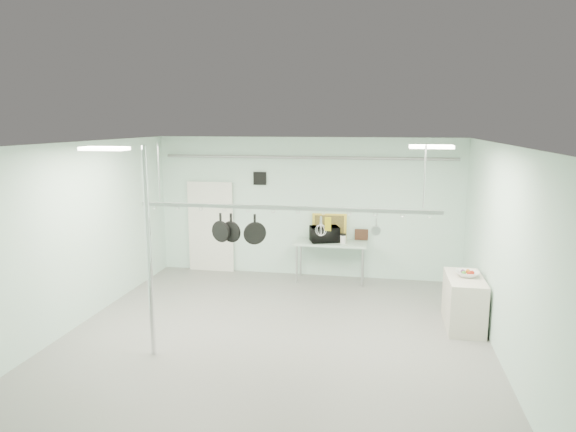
% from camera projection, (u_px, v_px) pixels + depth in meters
% --- Properties ---
extents(floor, '(8.00, 8.00, 0.00)m').
position_uv_depth(floor, '(270.00, 346.00, 8.20)').
color(floor, gray).
rests_on(floor, ground).
extents(ceiling, '(7.00, 8.00, 0.02)m').
position_uv_depth(ceiling, '(268.00, 145.00, 7.63)').
color(ceiling, silver).
rests_on(ceiling, back_wall).
extents(back_wall, '(7.00, 0.02, 3.20)m').
position_uv_depth(back_wall, '(307.00, 207.00, 11.77)').
color(back_wall, silver).
rests_on(back_wall, floor).
extents(right_wall, '(0.02, 8.00, 3.20)m').
position_uv_depth(right_wall, '(509.00, 260.00, 7.29)').
color(right_wall, silver).
rests_on(right_wall, floor).
extents(door, '(1.10, 0.10, 2.20)m').
position_uv_depth(door, '(211.00, 228.00, 12.24)').
color(door, silver).
rests_on(door, floor).
extents(wall_vent, '(0.30, 0.04, 0.30)m').
position_uv_depth(wall_vent, '(260.00, 178.00, 11.83)').
color(wall_vent, black).
rests_on(wall_vent, back_wall).
extents(conduit_pipe, '(6.60, 0.07, 0.07)m').
position_uv_depth(conduit_pipe, '(307.00, 157.00, 11.48)').
color(conduit_pipe, gray).
rests_on(conduit_pipe, back_wall).
extents(chrome_pole, '(0.08, 0.08, 3.20)m').
position_uv_depth(chrome_pole, '(149.00, 254.00, 7.64)').
color(chrome_pole, silver).
rests_on(chrome_pole, floor).
extents(prep_table, '(1.60, 0.70, 0.91)m').
position_uv_depth(prep_table, '(331.00, 245.00, 11.43)').
color(prep_table, '#A5C2AF').
rests_on(prep_table, floor).
extents(side_cabinet, '(0.60, 1.20, 0.90)m').
position_uv_depth(side_cabinet, '(464.00, 302.00, 8.91)').
color(side_cabinet, beige).
rests_on(side_cabinet, floor).
extents(pot_rack, '(4.80, 0.06, 1.00)m').
position_uv_depth(pot_rack, '(285.00, 206.00, 8.06)').
color(pot_rack, '#B7B7BC').
rests_on(pot_rack, ceiling).
extents(light_panel_left, '(0.65, 0.30, 0.05)m').
position_uv_depth(light_panel_left, '(104.00, 149.00, 7.25)').
color(light_panel_left, white).
rests_on(light_panel_left, ceiling).
extents(light_panel_right, '(0.65, 0.30, 0.05)m').
position_uv_depth(light_panel_right, '(431.00, 147.00, 7.78)').
color(light_panel_right, white).
rests_on(light_panel_right, ceiling).
extents(microwave, '(0.72, 0.60, 0.34)m').
position_uv_depth(microwave, '(325.00, 234.00, 11.39)').
color(microwave, black).
rests_on(microwave, prep_table).
extents(coffee_canister, '(0.14, 0.14, 0.18)m').
position_uv_depth(coffee_canister, '(343.00, 239.00, 11.24)').
color(coffee_canister, silver).
rests_on(coffee_canister, prep_table).
extents(painting_large, '(0.79, 0.18, 0.58)m').
position_uv_depth(painting_large, '(329.00, 226.00, 11.66)').
color(painting_large, gold).
rests_on(painting_large, prep_table).
extents(painting_small, '(0.30, 0.09, 0.25)m').
position_uv_depth(painting_small, '(361.00, 235.00, 11.56)').
color(painting_small, '#341D12').
rests_on(painting_small, prep_table).
extents(fruit_bowl, '(0.40, 0.40, 0.09)m').
position_uv_depth(fruit_bowl, '(467.00, 274.00, 8.86)').
color(fruit_bowl, silver).
rests_on(fruit_bowl, side_cabinet).
extents(skillet_left, '(0.35, 0.18, 0.49)m').
position_uv_depth(skillet_left, '(221.00, 228.00, 8.32)').
color(skillet_left, black).
rests_on(skillet_left, pot_rack).
extents(skillet_mid, '(0.35, 0.15, 0.47)m').
position_uv_depth(skillet_mid, '(231.00, 228.00, 8.28)').
color(skillet_mid, black).
rests_on(skillet_mid, pot_rack).
extents(skillet_right, '(0.36, 0.22, 0.50)m').
position_uv_depth(skillet_right, '(255.00, 229.00, 8.22)').
color(skillet_right, black).
rests_on(skillet_right, pot_rack).
extents(whisk, '(0.19, 0.19, 0.29)m').
position_uv_depth(whisk, '(321.00, 226.00, 8.01)').
color(whisk, silver).
rests_on(whisk, pot_rack).
extents(grater, '(0.10, 0.03, 0.24)m').
position_uv_depth(grater, '(328.00, 224.00, 7.98)').
color(grater, gold).
rests_on(grater, pot_rack).
extents(saucepan, '(0.17, 0.15, 0.28)m').
position_uv_depth(saucepan, '(376.00, 227.00, 7.85)').
color(saucepan, '#A4A4A9').
rests_on(saucepan, pot_rack).
extents(fruit_cluster, '(0.24, 0.24, 0.09)m').
position_uv_depth(fruit_cluster, '(467.00, 272.00, 8.85)').
color(fruit_cluster, '#9D1E0E').
rests_on(fruit_cluster, fruit_bowl).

